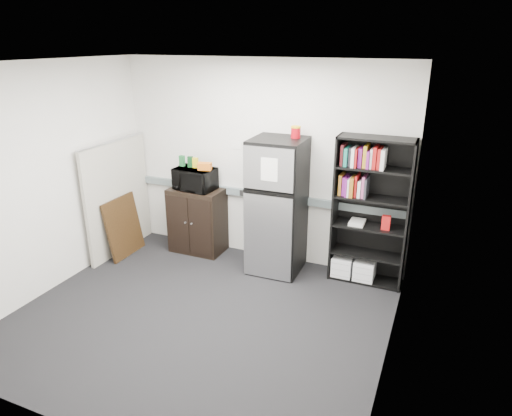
# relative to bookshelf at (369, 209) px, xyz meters

# --- Properties ---
(floor) EXTENTS (4.00, 4.00, 0.00)m
(floor) POSITION_rel_bookshelf_xyz_m (-1.51, -1.57, -0.97)
(floor) COLOR black
(floor) RESTS_ON ground
(wall_back) EXTENTS (4.00, 0.02, 2.70)m
(wall_back) POSITION_rel_bookshelf_xyz_m (-1.51, 0.18, 0.38)
(wall_back) COLOR silver
(wall_back) RESTS_ON floor
(wall_right) EXTENTS (0.02, 3.50, 2.70)m
(wall_right) POSITION_rel_bookshelf_xyz_m (0.49, -1.57, 0.38)
(wall_right) COLOR silver
(wall_right) RESTS_ON floor
(wall_left) EXTENTS (0.02, 3.50, 2.70)m
(wall_left) POSITION_rel_bookshelf_xyz_m (-3.51, -1.57, 0.38)
(wall_left) COLOR silver
(wall_left) RESTS_ON floor
(ceiling) EXTENTS (4.00, 3.50, 0.02)m
(ceiling) POSITION_rel_bookshelf_xyz_m (-1.51, -1.57, 1.73)
(ceiling) COLOR white
(ceiling) RESTS_ON wall_back
(electrical_raceway) EXTENTS (3.92, 0.05, 0.10)m
(electrical_raceway) POSITION_rel_bookshelf_xyz_m (-1.51, 0.15, -0.07)
(electrical_raceway) COLOR slate
(electrical_raceway) RESTS_ON wall_back
(wall_note) EXTENTS (0.14, 0.00, 0.10)m
(wall_note) POSITION_rel_bookshelf_xyz_m (-1.86, 0.18, 0.58)
(wall_note) COLOR white
(wall_note) RESTS_ON wall_back
(bookshelf) EXTENTS (0.90, 0.34, 1.85)m
(bookshelf) POSITION_rel_bookshelf_xyz_m (0.00, 0.00, 0.00)
(bookshelf) COLOR black
(bookshelf) RESTS_ON floor
(cubicle_partition) EXTENTS (0.06, 1.30, 1.62)m
(cubicle_partition) POSITION_rel_bookshelf_xyz_m (-3.41, -0.49, -0.16)
(cubicle_partition) COLOR #ABA898
(cubicle_partition) RESTS_ON floor
(cabinet) EXTENTS (0.75, 0.50, 0.94)m
(cabinet) POSITION_rel_bookshelf_xyz_m (-2.38, -0.07, -0.50)
(cabinet) COLOR black
(cabinet) RESTS_ON floor
(microwave) EXTENTS (0.57, 0.40, 0.30)m
(microwave) POSITION_rel_bookshelf_xyz_m (-2.38, -0.08, 0.12)
(microwave) COLOR black
(microwave) RESTS_ON cabinet
(snack_box_a) EXTENTS (0.08, 0.06, 0.15)m
(snack_box_a) POSITION_rel_bookshelf_xyz_m (-2.60, -0.05, 0.34)
(snack_box_a) COLOR #1B612E
(snack_box_a) RESTS_ON microwave
(snack_box_b) EXTENTS (0.08, 0.07, 0.15)m
(snack_box_b) POSITION_rel_bookshelf_xyz_m (-2.46, -0.05, 0.34)
(snack_box_b) COLOR #0B3415
(snack_box_b) RESTS_ON microwave
(snack_box_c) EXTENTS (0.07, 0.05, 0.14)m
(snack_box_c) POSITION_rel_bookshelf_xyz_m (-2.38, -0.05, 0.34)
(snack_box_c) COLOR yellow
(snack_box_c) RESTS_ON microwave
(snack_bag) EXTENTS (0.20, 0.14, 0.10)m
(snack_bag) POSITION_rel_bookshelf_xyz_m (-2.21, -0.10, 0.32)
(snack_bag) COLOR #D36415
(snack_bag) RESTS_ON microwave
(refrigerator) EXTENTS (0.68, 0.70, 1.76)m
(refrigerator) POSITION_rel_bookshelf_xyz_m (-1.14, -0.15, -0.09)
(refrigerator) COLOR black
(refrigerator) RESTS_ON floor
(coffee_can) EXTENTS (0.12, 0.12, 0.17)m
(coffee_can) POSITION_rel_bookshelf_xyz_m (-0.96, -0.02, 0.88)
(coffee_can) COLOR #A10711
(coffee_can) RESTS_ON refrigerator
(framed_poster) EXTENTS (0.17, 0.66, 0.84)m
(framed_poster) POSITION_rel_bookshelf_xyz_m (-3.28, -0.59, -0.55)
(framed_poster) COLOR black
(framed_poster) RESTS_ON floor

